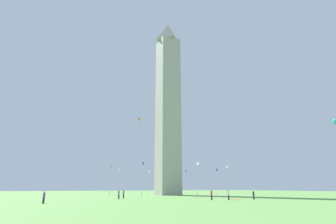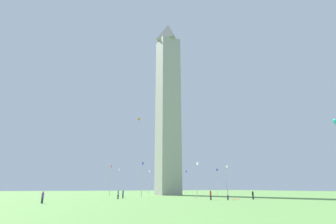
% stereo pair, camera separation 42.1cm
% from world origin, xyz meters
% --- Properties ---
extents(ground_plane, '(260.00, 260.00, 0.00)m').
position_xyz_m(ground_plane, '(0.00, 0.00, 0.00)').
color(ground_plane, '#609347').
extents(obelisk_monument, '(6.49, 6.49, 59.02)m').
position_xyz_m(obelisk_monument, '(0.00, 0.00, 29.51)').
color(obelisk_monument, '#A8A399').
rests_on(obelisk_monument, ground).
extents(flagpole_n, '(1.12, 0.14, 8.32)m').
position_xyz_m(flagpole_n, '(17.64, 0.00, 4.55)').
color(flagpole_n, silver).
rests_on(flagpole_n, ground).
extents(flagpole_ne, '(1.12, 0.14, 8.32)m').
position_xyz_m(flagpole_ne, '(12.49, 12.44, 4.55)').
color(flagpole_ne, silver).
rests_on(flagpole_ne, ground).
extents(flagpole_e, '(1.12, 0.14, 8.32)m').
position_xyz_m(flagpole_e, '(0.06, 17.59, 4.55)').
color(flagpole_e, silver).
rests_on(flagpole_e, ground).
extents(flagpole_se, '(1.12, 0.14, 8.32)m').
position_xyz_m(flagpole_se, '(-12.38, 12.44, 4.55)').
color(flagpole_se, silver).
rests_on(flagpole_se, ground).
extents(flagpole_s, '(1.12, 0.14, 8.32)m').
position_xyz_m(flagpole_s, '(-17.53, 0.00, 4.55)').
color(flagpole_s, silver).
rests_on(flagpole_s, ground).
extents(flagpole_sw, '(1.12, 0.14, 8.32)m').
position_xyz_m(flagpole_sw, '(-12.38, -12.44, 4.55)').
color(flagpole_sw, silver).
rests_on(flagpole_sw, ground).
extents(flagpole_w, '(1.12, 0.14, 8.32)m').
position_xyz_m(flagpole_w, '(0.06, -17.59, 4.55)').
color(flagpole_w, silver).
rests_on(flagpole_w, ground).
extents(flagpole_nw, '(1.12, 0.14, 8.32)m').
position_xyz_m(flagpole_nw, '(12.49, -12.44, 4.55)').
color(flagpole_nw, silver).
rests_on(flagpole_nw, ground).
extents(person_green_shirt, '(0.32, 0.32, 1.62)m').
position_xyz_m(person_green_shirt, '(30.02, -0.09, 0.80)').
color(person_green_shirt, '#2D2D38').
rests_on(person_green_shirt, ground).
extents(person_gray_shirt, '(0.32, 0.32, 1.78)m').
position_xyz_m(person_gray_shirt, '(22.52, -20.44, 0.88)').
color(person_gray_shirt, '#2D2D38').
rests_on(person_gray_shirt, ground).
extents(person_blue_shirt, '(0.32, 0.32, 1.70)m').
position_xyz_m(person_blue_shirt, '(19.20, -18.65, 0.85)').
color(person_blue_shirt, '#2D2D38').
rests_on(person_blue_shirt, ground).
extents(person_purple_shirt, '(0.32, 0.32, 1.67)m').
position_xyz_m(person_purple_shirt, '(32.77, -33.61, 0.83)').
color(person_purple_shirt, '#2D2D38').
rests_on(person_purple_shirt, ground).
extents(person_red_shirt, '(0.32, 0.32, 1.77)m').
position_xyz_m(person_red_shirt, '(33.11, -6.05, 0.88)').
color(person_red_shirt, '#2D2D38').
rests_on(person_red_shirt, ground).
extents(person_black_shirt, '(0.32, 0.32, 1.60)m').
position_xyz_m(person_black_shirt, '(34.48, 2.40, 0.79)').
color(person_black_shirt, '#2D2D38').
rests_on(person_black_shirt, ground).
extents(person_white_shirt, '(0.32, 0.32, 1.71)m').
position_xyz_m(person_white_shirt, '(34.40, -3.27, 0.85)').
color(person_white_shirt, '#2D2D38').
rests_on(person_white_shirt, ground).
extents(kite_orange_delta, '(1.25, 1.08, 1.70)m').
position_xyz_m(kite_orange_delta, '(5.13, -11.27, 21.01)').
color(kite_orange_delta, orange).
extents(kite_cyan_box, '(0.75, 1.30, 2.49)m').
position_xyz_m(kite_cyan_box, '(32.87, 32.57, 18.47)').
color(kite_cyan_box, '#33C6D1').
extents(picnic_blanket_near_first_person, '(2.17, 2.28, 0.01)m').
position_xyz_m(picnic_blanket_near_first_person, '(32.10, 0.19, 0.01)').
color(picnic_blanket_near_first_person, red).
rests_on(picnic_blanket_near_first_person, ground).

